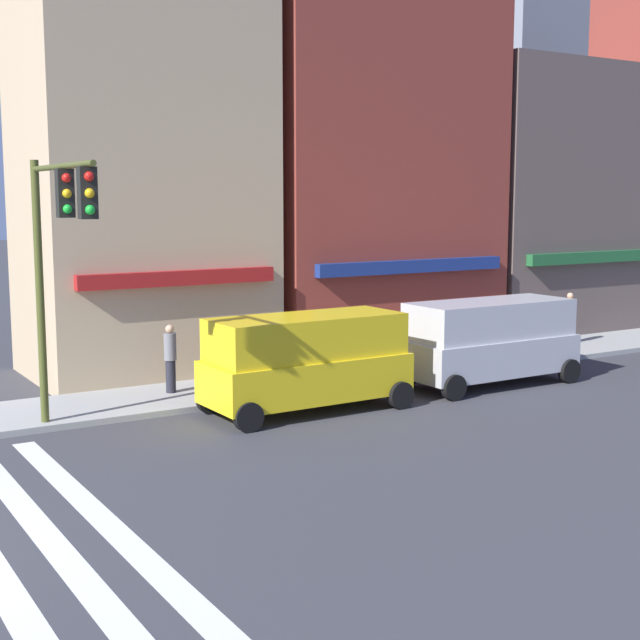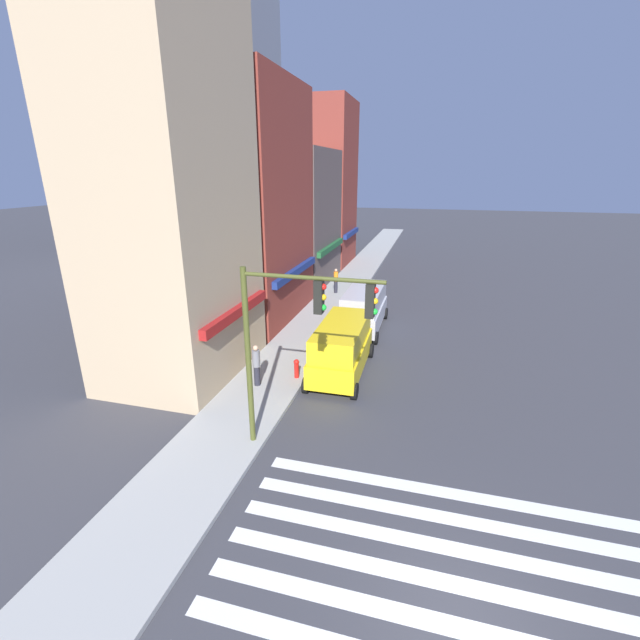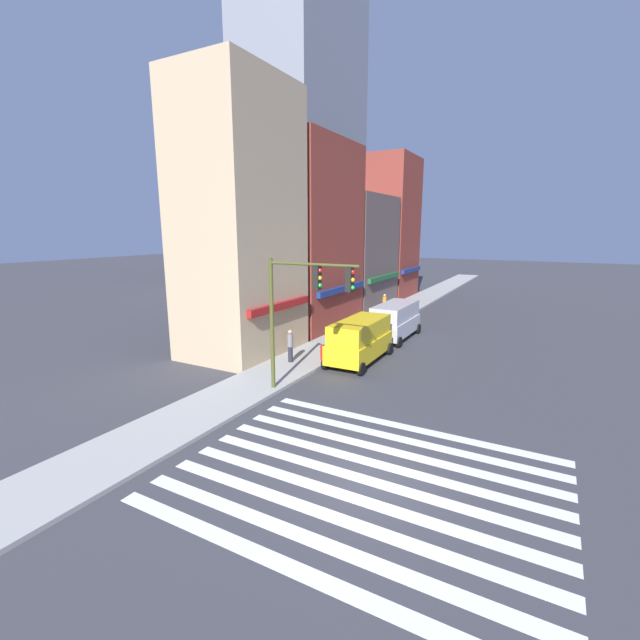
{
  "view_description": "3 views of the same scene",
  "coord_description": "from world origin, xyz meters",
  "px_view_note": "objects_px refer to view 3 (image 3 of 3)",
  "views": [
    {
      "loc": [
        -0.4,
        -13.45,
        5.15
      ],
      "look_at": [
        11.59,
        6.0,
        2.0
      ],
      "focal_mm": 50.0,
      "sensor_mm": 36.0,
      "label": 1
    },
    {
      "loc": [
        -6.47,
        1.12,
        8.56
      ],
      "look_at": [
        11.59,
        6.0,
        2.0
      ],
      "focal_mm": 24.0,
      "sensor_mm": 36.0,
      "label": 2
    },
    {
      "loc": [
        -10.47,
        -4.2,
        7.13
      ],
      "look_at": [
        4.58,
        4.0,
        3.5
      ],
      "focal_mm": 24.0,
      "sensor_mm": 36.0,
      "label": 3
    }
  ],
  "objects_px": {
    "van_yellow": "(360,339)",
    "pedestrian_grey_coat": "(290,345)",
    "traffic_signal": "(302,299)",
    "van_silver": "(395,320)",
    "fire_hydrant": "(322,352)",
    "pedestrian_orange_vest": "(384,304)"
  },
  "relations": [
    {
      "from": "van_silver",
      "to": "pedestrian_grey_coat",
      "type": "bearing_deg",
      "value": 159.12
    },
    {
      "from": "pedestrian_orange_vest",
      "to": "traffic_signal",
      "type": "bearing_deg",
      "value": 147.16
    },
    {
      "from": "pedestrian_orange_vest",
      "to": "pedestrian_grey_coat",
      "type": "bearing_deg",
      "value": 138.19
    },
    {
      "from": "van_yellow",
      "to": "fire_hydrant",
      "type": "relative_size",
      "value": 5.97
    },
    {
      "from": "van_yellow",
      "to": "pedestrian_orange_vest",
      "type": "bearing_deg",
      "value": 13.49
    },
    {
      "from": "pedestrian_orange_vest",
      "to": "fire_hydrant",
      "type": "height_order",
      "value": "pedestrian_orange_vest"
    },
    {
      "from": "traffic_signal",
      "to": "van_yellow",
      "type": "height_order",
      "value": "traffic_signal"
    },
    {
      "from": "pedestrian_grey_coat",
      "to": "fire_hydrant",
      "type": "distance_m",
      "value": 1.79
    },
    {
      "from": "pedestrian_orange_vest",
      "to": "fire_hydrant",
      "type": "relative_size",
      "value": 2.1
    },
    {
      "from": "traffic_signal",
      "to": "van_yellow",
      "type": "xyz_separation_m",
      "value": [
        5.83,
        -0.16,
        -3.01
      ]
    },
    {
      "from": "pedestrian_orange_vest",
      "to": "fire_hydrant",
      "type": "distance_m",
      "value": 13.68
    },
    {
      "from": "traffic_signal",
      "to": "van_silver",
      "type": "bearing_deg",
      "value": -0.79
    },
    {
      "from": "van_silver",
      "to": "pedestrian_grey_coat",
      "type": "relative_size",
      "value": 2.83
    },
    {
      "from": "fire_hydrant",
      "to": "van_silver",
      "type": "bearing_deg",
      "value": -13.54
    },
    {
      "from": "pedestrian_orange_vest",
      "to": "pedestrian_grey_coat",
      "type": "distance_m",
      "value": 14.67
    },
    {
      "from": "van_yellow",
      "to": "pedestrian_grey_coat",
      "type": "distance_m",
      "value": 3.81
    },
    {
      "from": "traffic_signal",
      "to": "fire_hydrant",
      "type": "xyz_separation_m",
      "value": [
        4.65,
        1.54,
        -3.69
      ]
    },
    {
      "from": "van_yellow",
      "to": "van_silver",
      "type": "xyz_separation_m",
      "value": [
        5.88,
        0.0,
        0.0
      ]
    },
    {
      "from": "van_silver",
      "to": "fire_hydrant",
      "type": "xyz_separation_m",
      "value": [
        -7.06,
        1.7,
        -0.67
      ]
    },
    {
      "from": "traffic_signal",
      "to": "pedestrian_grey_coat",
      "type": "bearing_deg",
      "value": 39.06
    },
    {
      "from": "traffic_signal",
      "to": "van_silver",
      "type": "relative_size",
      "value": 1.19
    },
    {
      "from": "traffic_signal",
      "to": "van_yellow",
      "type": "relative_size",
      "value": 1.19
    }
  ]
}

